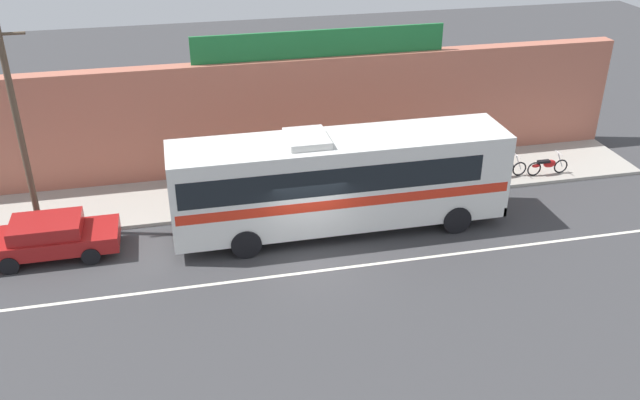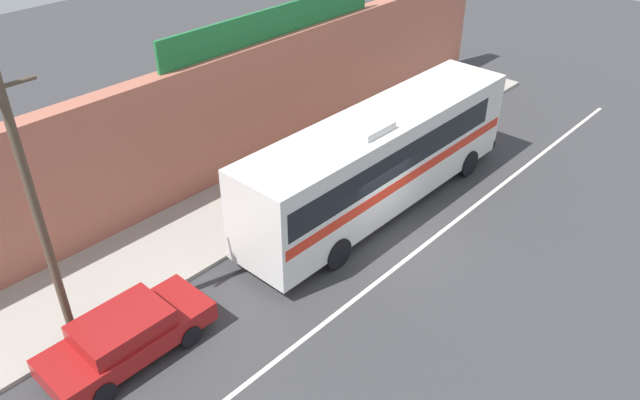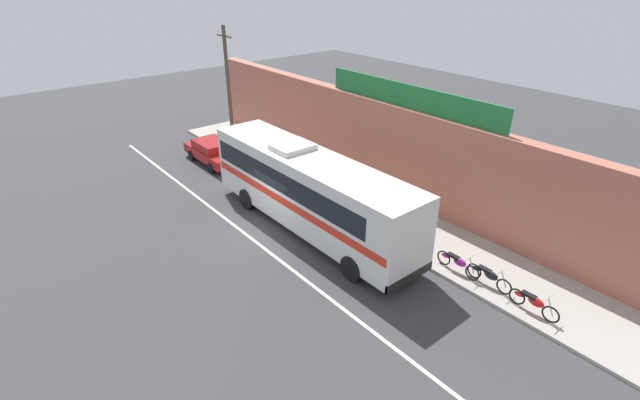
{
  "view_description": "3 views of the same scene",
  "coord_description": "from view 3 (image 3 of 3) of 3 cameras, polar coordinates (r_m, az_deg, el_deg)",
  "views": [
    {
      "loc": [
        -4.13,
        -19.36,
        12.67
      ],
      "look_at": [
        0.56,
        1.53,
        1.39
      ],
      "focal_mm": 38.71,
      "sensor_mm": 36.0,
      "label": 1
    },
    {
      "loc": [
        -13.65,
        -9.22,
        12.27
      ],
      "look_at": [
        -1.56,
        1.92,
        1.57
      ],
      "focal_mm": 34.77,
      "sensor_mm": 36.0,
      "label": 2
    },
    {
      "loc": [
        15.86,
        -9.61,
        10.94
      ],
      "look_at": [
        1.64,
        2.11,
        1.49
      ],
      "focal_mm": 26.03,
      "sensor_mm": 36.0,
      "label": 3
    }
  ],
  "objects": [
    {
      "name": "utility_pole",
      "position": [
        29.37,
        -11.15,
        13.19
      ],
      "size": [
        1.6,
        0.22,
        7.65
      ],
      "color": "brown",
      "rests_on": "sidewalk_slab"
    },
    {
      "name": "storefront_billboard",
      "position": [
        22.68,
        10.94,
        12.41
      ],
      "size": [
        10.37,
        0.12,
        1.1
      ],
      "primitive_type": "cube",
      "color": "#1E7538",
      "rests_on": "storefront_facade"
    },
    {
      "name": "motorcycle_orange",
      "position": [
        18.56,
        20.01,
        -8.73
      ],
      "size": [
        1.88,
        0.56,
        0.94
      ],
      "color": "black",
      "rests_on": "sidewalk_slab"
    },
    {
      "name": "motorcycle_green",
      "position": [
        18.93,
        16.53,
        -7.37
      ],
      "size": [
        1.94,
        0.56,
        0.94
      ],
      "color": "black",
      "rests_on": "sidewalk_slab"
    },
    {
      "name": "sidewalk_slab",
      "position": [
        24.27,
        3.17,
        0.51
      ],
      "size": [
        30.0,
        3.6,
        0.14
      ],
      "primitive_type": "cube",
      "color": "#A8A399",
      "rests_on": "ground_plane"
    },
    {
      "name": "intercity_bus",
      "position": [
        20.53,
        -1.4,
        1.53
      ],
      "size": [
        11.88,
        2.62,
        3.78
      ],
      "color": "silver",
      "rests_on": "ground_plane"
    },
    {
      "name": "road_center_stripe",
      "position": [
        21.18,
        -8.95,
        -4.29
      ],
      "size": [
        30.0,
        0.14,
        0.01
      ],
      "primitive_type": "cube",
      "color": "silver",
      "rests_on": "ground_plane"
    },
    {
      "name": "storefront_facade",
      "position": [
        24.74,
        7.02,
        6.76
      ],
      "size": [
        30.0,
        0.7,
        4.8
      ],
      "primitive_type": "cube",
      "color": "#B26651",
      "rests_on": "ground_plane"
    },
    {
      "name": "ground_plane",
      "position": [
        21.53,
        -7.14,
        -3.62
      ],
      "size": [
        70.0,
        70.0,
        0.0
      ],
      "primitive_type": "plane",
      "color": "#3A3A3D"
    },
    {
      "name": "motorcycle_purple",
      "position": [
        17.85,
        24.73,
        -11.34
      ],
      "size": [
        1.84,
        0.56,
        0.94
      ],
      "color": "black",
      "rests_on": "sidewalk_slab"
    },
    {
      "name": "parked_car",
      "position": [
        29.02,
        -13.04,
        5.86
      ],
      "size": [
        4.42,
        1.88,
        1.37
      ],
      "color": "maroon",
      "rests_on": "ground_plane"
    },
    {
      "name": "pedestrian_by_curb",
      "position": [
        21.01,
        10.45,
        -1.3
      ],
      "size": [
        0.3,
        0.48,
        1.64
      ],
      "color": "navy",
      "rests_on": "sidewalk_slab"
    }
  ]
}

